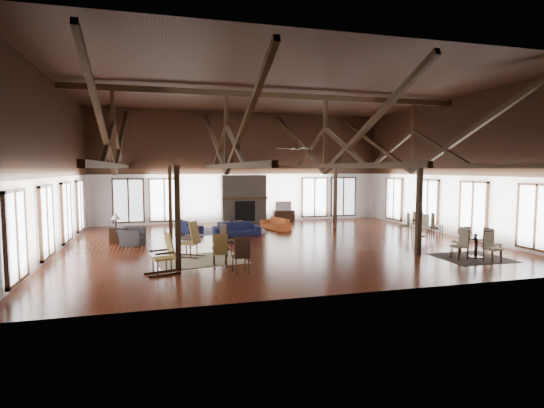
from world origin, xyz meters
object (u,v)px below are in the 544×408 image
object	(u,v)px
tv_console	(284,216)
cafe_table_far	(420,225)
coffee_table	(232,223)
sofa_navy_front	(237,229)
sofa_navy_left	(189,226)
sofa_orange	(276,224)
cafe_table_near	(476,244)
armchair	(132,237)

from	to	relation	value
tv_console	cafe_table_far	bearing A→B (deg)	-56.97
coffee_table	tv_console	size ratio (longest dim) A/B	1.07
cafe_table_far	tv_console	world-z (taller)	cafe_table_far
sofa_navy_front	sofa_navy_left	distance (m)	2.57
sofa_orange	tv_console	bearing A→B (deg)	140.86
cafe_table_near	sofa_navy_left	bearing A→B (deg)	136.66
sofa_navy_left	cafe_table_near	distance (m)	12.08
sofa_navy_front	armchair	distance (m)	4.47
sofa_navy_front	tv_console	xyz separation A→B (m)	(3.52, 4.51, -0.00)
coffee_table	cafe_table_far	size ratio (longest dim) A/B	0.66
sofa_orange	coffee_table	xyz separation A→B (m)	(-2.15, -0.02, 0.12)
coffee_table	cafe_table_far	distance (m)	8.55
sofa_orange	armchair	xyz separation A→B (m)	(-6.55, -2.65, 0.05)
coffee_table	cafe_table_near	size ratio (longest dim) A/B	0.69
coffee_table	cafe_table_near	distance (m)	10.58
sofa_navy_left	armchair	distance (m)	3.66
cafe_table_far	sofa_orange	bearing A→B (deg)	146.94
sofa_navy_left	cafe_table_near	bearing A→B (deg)	-150.21
sofa_navy_front	sofa_navy_left	world-z (taller)	sofa_navy_front
tv_console	armchair	bearing A→B (deg)	-144.45
coffee_table	cafe_table_near	xyz separation A→B (m)	(6.76, -8.14, 0.09)
armchair	cafe_table_far	size ratio (longest dim) A/B	0.51
tv_console	sofa_navy_front	bearing A→B (deg)	-127.96
tv_console	cafe_table_near	bearing A→B (deg)	-73.42
sofa_navy_left	cafe_table_near	xyz separation A→B (m)	(8.78, -8.29, 0.20)
coffee_table	armchair	distance (m)	5.12
sofa_navy_front	cafe_table_near	xyz separation A→B (m)	(6.83, -6.62, 0.18)
sofa_orange	armchair	bearing A→B (deg)	-83.40
sofa_navy_left	cafe_table_near	world-z (taller)	cafe_table_near
cafe_table_far	sofa_navy_left	bearing A→B (deg)	158.89
armchair	tv_console	bearing A→B (deg)	-40.89
armchair	cafe_table_near	world-z (taller)	cafe_table_near
sofa_navy_front	sofa_navy_left	bearing A→B (deg)	136.67
sofa_orange	armchair	world-z (taller)	armchair
cafe_table_near	tv_console	xyz separation A→B (m)	(-3.31, 11.12, -0.18)
sofa_navy_left	armchair	world-z (taller)	armchair
sofa_navy_front	cafe_table_far	world-z (taller)	cafe_table_far
tv_console	sofa_navy_left	bearing A→B (deg)	-152.61
sofa_navy_left	coffee_table	bearing A→B (deg)	-111.09
armchair	cafe_table_far	xyz separation A→B (m)	(12.14, -0.99, 0.17)
armchair	cafe_table_near	size ratio (longest dim) A/B	0.54
armchair	tv_console	xyz separation A→B (m)	(7.85, 5.61, -0.02)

